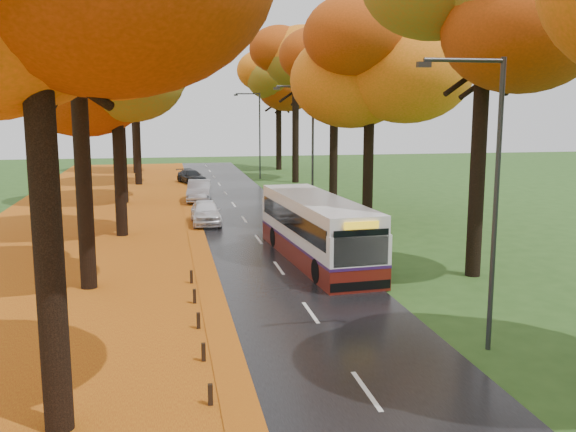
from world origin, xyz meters
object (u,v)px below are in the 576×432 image
object	(u,v)px
car_dark	(191,176)
streetlamp_far	(257,129)
car_white	(206,212)
bus	(317,228)
car_silver	(199,191)
streetlamp_near	(488,183)
streetlamp_mid	(309,141)

from	to	relation	value
car_dark	streetlamp_far	bearing A→B (deg)	4.16
streetlamp_far	car_white	world-z (taller)	streetlamp_far
bus	car_dark	world-z (taller)	bus
bus	car_silver	xyz separation A→B (m)	(-4.09, 19.07, -0.70)
streetlamp_near	streetlamp_mid	xyz separation A→B (m)	(0.00, 22.00, 0.00)
bus	streetlamp_far	bearing A→B (deg)	81.85
bus	car_silver	size ratio (longest dim) A/B	2.36
streetlamp_far	car_silver	distance (m)	15.69
streetlamp_mid	car_silver	bearing A→B (deg)	127.25
car_white	car_dark	size ratio (longest dim) A/B	1.03
car_white	streetlamp_near	bearing A→B (deg)	-73.48
streetlamp_near	car_dark	size ratio (longest dim) A/B	2.00
car_silver	car_dark	world-z (taller)	car_silver
bus	car_dark	bearing A→B (deg)	93.37
bus	streetlamp_mid	bearing A→B (deg)	74.70
streetlamp_near	car_silver	distance (m)	30.99
streetlamp_mid	car_dark	distance (m)	20.82
streetlamp_mid	bus	xyz separation A→B (m)	(-2.08, -10.96, -3.22)
streetlamp_far	car_silver	world-z (taller)	streetlamp_far
streetlamp_far	car_white	size ratio (longest dim) A/B	1.95
streetlamp_near	bus	size ratio (longest dim) A/B	0.75
car_dark	streetlamp_mid	bearing A→B (deg)	-90.20
streetlamp_near	car_dark	bearing A→B (deg)	98.65
car_dark	car_silver	bearing A→B (deg)	-107.54
streetlamp_far	streetlamp_near	bearing A→B (deg)	-90.00
streetlamp_mid	car_silver	xyz separation A→B (m)	(-6.17, 8.12, -3.93)
streetlamp_near	streetlamp_mid	distance (m)	22.00
streetlamp_mid	car_white	xyz separation A→B (m)	(-6.30, -1.08, -3.97)
streetlamp_mid	bus	distance (m)	11.61
streetlamp_far	car_dark	xyz separation A→B (m)	(-6.30, -2.59, -4.09)
streetlamp_near	car_white	bearing A→B (deg)	106.75
streetlamp_near	streetlamp_mid	world-z (taller)	same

